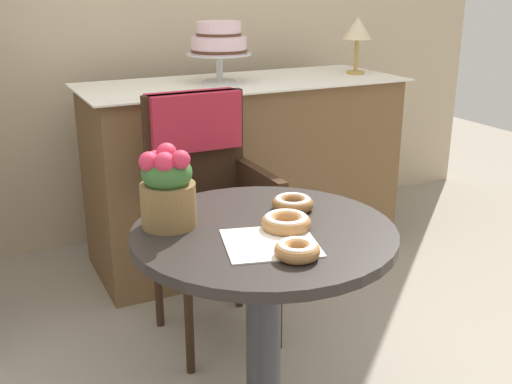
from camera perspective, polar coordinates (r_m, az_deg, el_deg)
cafe_table at (r=1.75m, az=0.72°, el=-9.84°), size 0.72×0.72×0.72m
wicker_chair at (r=2.35m, az=-4.86°, el=1.33°), size 0.42×0.45×0.95m
paper_napkin at (r=1.56m, az=1.34°, el=-4.76°), size 0.28×0.27×0.00m
donut_front at (r=1.64m, az=2.83°, el=-2.76°), size 0.13×0.13×0.04m
donut_mid at (r=1.78m, az=3.44°, el=-1.00°), size 0.12×0.12×0.04m
donut_side at (r=1.48m, az=3.85°, el=-5.36°), size 0.11×0.11×0.04m
flower_vase at (r=1.65m, az=-8.22°, el=0.46°), size 0.15×0.15×0.23m
display_counter at (r=3.07m, az=-1.13°, el=2.03°), size 1.56×0.62×0.90m
tiered_cake_stand at (r=2.90m, az=-3.47°, el=13.75°), size 0.30×0.30×0.28m
table_lamp at (r=3.23m, az=9.43°, el=14.60°), size 0.15×0.15×0.28m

